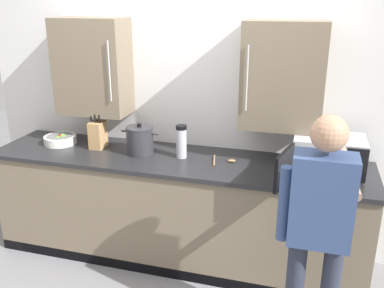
# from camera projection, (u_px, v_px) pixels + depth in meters

# --- Properties ---
(back_wall_tiled) EXTENTS (3.73, 0.44, 2.88)m
(back_wall_tiled) POSITION_uv_depth(u_px,v_px,m) (188.00, 81.00, 3.54)
(back_wall_tiled) COLOR white
(back_wall_tiled) RESTS_ON ground_plane
(counter_unit) EXTENTS (3.08, 0.71, 0.91)m
(counter_unit) POSITION_uv_depth(u_px,v_px,m) (176.00, 208.00, 3.56)
(counter_unit) COLOR #756651
(counter_unit) RESTS_ON ground_plane
(microwave_oven) EXTENTS (0.60, 0.70, 0.27)m
(microwave_oven) POSITION_uv_depth(u_px,v_px,m) (324.00, 155.00, 3.10)
(microwave_oven) COLOR #B7BABF
(microwave_oven) RESTS_ON counter_unit
(stock_pot) EXTENTS (0.32, 0.23, 0.26)m
(stock_pot) POSITION_uv_depth(u_px,v_px,m) (140.00, 140.00, 3.47)
(stock_pot) COLOR #2D2D33
(stock_pot) RESTS_ON counter_unit
(wooden_spoon) EXTENTS (0.20, 0.21, 0.02)m
(wooden_spoon) POSITION_uv_depth(u_px,v_px,m) (223.00, 160.00, 3.33)
(wooden_spoon) COLOR #A37547
(wooden_spoon) RESTS_ON counter_unit
(knife_block) EXTENTS (0.11, 0.15, 0.30)m
(knife_block) POSITION_uv_depth(u_px,v_px,m) (98.00, 135.00, 3.60)
(knife_block) COLOR tan
(knife_block) RESTS_ON counter_unit
(fruit_bowl) EXTENTS (0.28, 0.28, 0.09)m
(fruit_bowl) POSITION_uv_depth(u_px,v_px,m) (60.00, 139.00, 3.73)
(fruit_bowl) COLOR white
(fruit_bowl) RESTS_ON counter_unit
(thermos_flask) EXTENTS (0.09, 0.09, 0.27)m
(thermos_flask) POSITION_uv_depth(u_px,v_px,m) (181.00, 141.00, 3.38)
(thermos_flask) COLOR #B7BABF
(thermos_flask) RESTS_ON counter_unit
(person_figure) EXTENTS (0.44, 0.64, 1.56)m
(person_figure) POSITION_uv_depth(u_px,v_px,m) (319.00, 222.00, 2.38)
(person_figure) COLOR #282D3D
(person_figure) RESTS_ON ground_plane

